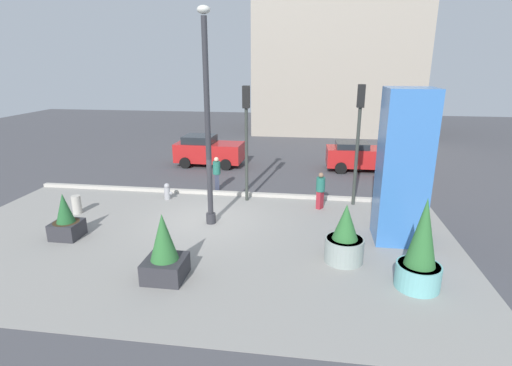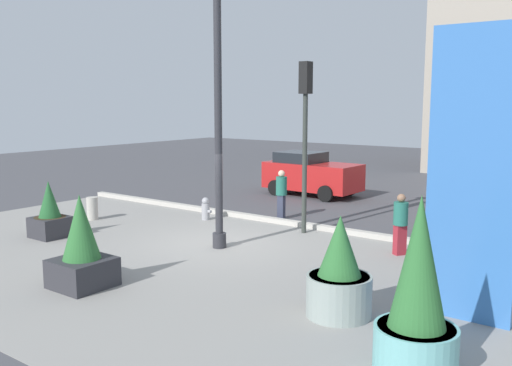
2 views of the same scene
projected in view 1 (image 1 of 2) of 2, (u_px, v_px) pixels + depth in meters
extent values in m
plane|color=#47474C|center=(228.00, 189.00, 19.16)|extent=(60.00, 60.00, 0.00)
cube|color=gray|center=(191.00, 243.00, 13.48)|extent=(18.00, 10.00, 0.02)
cube|color=#B7B2A8|center=(224.00, 193.00, 18.31)|extent=(18.00, 0.24, 0.16)
cylinder|color=#2D2D33|center=(211.00, 218.00, 15.04)|extent=(0.36, 0.36, 0.40)
cylinder|color=#2D2D33|center=(208.00, 127.00, 14.03)|extent=(0.20, 0.20, 7.33)
ellipsoid|color=silver|center=(204.00, 10.00, 12.90)|extent=(0.44, 0.44, 0.28)
cube|color=#3870BC|center=(403.00, 168.00, 12.99)|extent=(1.53, 1.53, 5.12)
cube|color=#2D2D33|center=(67.00, 230.00, 13.78)|extent=(0.93, 0.93, 0.59)
cylinder|color=#382819|center=(66.00, 222.00, 13.70)|extent=(0.88, 0.88, 0.04)
cone|color=#235B2D|center=(64.00, 208.00, 13.55)|extent=(0.62, 0.62, 1.03)
cube|color=#2D2D33|center=(166.00, 269.00, 11.17)|extent=(1.12, 1.12, 0.61)
cylinder|color=#382819|center=(165.00, 259.00, 11.09)|extent=(1.06, 1.06, 0.04)
cone|color=#2D6B33|center=(163.00, 237.00, 10.88)|extent=(0.78, 0.78, 1.35)
cylinder|color=gray|center=(344.00, 250.00, 12.12)|extent=(1.18, 1.18, 0.76)
cylinder|color=#382819|center=(345.00, 239.00, 12.02)|extent=(1.09, 1.09, 0.04)
cone|color=#2D6B33|center=(346.00, 222.00, 11.85)|extent=(0.78, 0.78, 1.10)
cylinder|color=#6BB2B2|center=(418.00, 276.00, 10.71)|extent=(1.19, 1.19, 0.69)
cylinder|color=#382819|center=(419.00, 265.00, 10.62)|extent=(1.09, 1.09, 0.04)
cone|color=#2D6B33|center=(424.00, 232.00, 10.34)|extent=(0.81, 0.81, 1.89)
cylinder|color=#99999E|center=(167.00, 193.00, 17.65)|extent=(0.26, 0.26, 0.55)
sphere|color=#99999E|center=(167.00, 186.00, 17.54)|extent=(0.24, 0.24, 0.24)
cylinder|color=#99999E|center=(171.00, 193.00, 17.62)|extent=(0.12, 0.10, 0.10)
cylinder|color=#B2ADA3|center=(77.00, 205.00, 15.97)|extent=(0.36, 0.36, 0.75)
cylinder|color=#333833|center=(356.00, 158.00, 16.48)|extent=(0.14, 0.14, 4.14)
cube|color=black|center=(361.00, 96.00, 15.74)|extent=(0.28, 0.32, 0.90)
sphere|color=green|center=(361.00, 96.00, 15.90)|extent=(0.18, 0.18, 0.18)
cylinder|color=#333833|center=(247.00, 156.00, 16.99)|extent=(0.14, 0.14, 4.05)
cube|color=black|center=(246.00, 97.00, 16.26)|extent=(0.28, 0.32, 0.90)
sphere|color=red|center=(247.00, 97.00, 16.42)|extent=(0.18, 0.18, 0.18)
cube|color=red|center=(210.00, 152.00, 23.33)|extent=(3.93, 1.96, 1.07)
cube|color=#1E2328|center=(200.00, 139.00, 23.21)|extent=(1.80, 1.66, 0.42)
cylinder|color=black|center=(233.00, 157.00, 24.13)|extent=(0.65, 0.24, 0.64)
cylinder|color=black|center=(226.00, 165.00, 22.41)|extent=(0.65, 0.24, 0.64)
cylinder|color=black|center=(195.00, 156.00, 24.53)|extent=(0.65, 0.24, 0.64)
cylinder|color=black|center=(185.00, 163.00, 22.81)|extent=(0.65, 0.24, 0.64)
cube|color=red|center=(362.00, 157.00, 22.25)|extent=(3.95, 1.85, 1.01)
cube|color=#1E2328|center=(352.00, 145.00, 22.11)|extent=(1.80, 1.58, 0.32)
cylinder|color=black|center=(380.00, 162.00, 23.08)|extent=(0.65, 0.24, 0.64)
cylinder|color=black|center=(386.00, 169.00, 21.42)|extent=(0.65, 0.24, 0.64)
cylinder|color=black|center=(338.00, 161.00, 23.34)|extent=(0.65, 0.24, 0.64)
cylinder|color=black|center=(341.00, 168.00, 21.68)|extent=(0.65, 0.24, 0.64)
cube|color=#33384C|center=(217.00, 182.00, 18.89)|extent=(0.27, 0.32, 0.80)
cylinder|color=#236656|center=(217.00, 168.00, 18.69)|extent=(0.44, 0.44, 0.60)
sphere|color=beige|center=(216.00, 159.00, 18.57)|extent=(0.22, 0.22, 0.22)
cube|color=maroon|center=(320.00, 200.00, 16.48)|extent=(0.32, 0.34, 0.77)
cylinder|color=#236656|center=(321.00, 184.00, 16.29)|extent=(0.50, 0.50, 0.58)
sphere|color=#8C664C|center=(321.00, 175.00, 16.17)|extent=(0.21, 0.21, 0.21)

